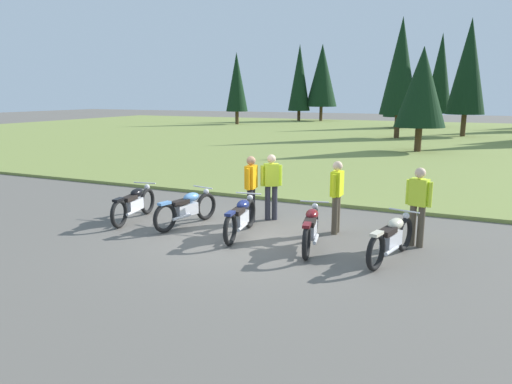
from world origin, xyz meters
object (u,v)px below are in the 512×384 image
(motorcycle_black, at_px, (134,204))
(rider_in_hivis_vest, at_px, (271,183))
(rider_checking_bike, at_px, (251,185))
(motorcycle_sky_blue, at_px, (187,208))
(rider_near_row_end, at_px, (418,202))
(motorcycle_cream, at_px, (392,238))
(motorcycle_maroon, at_px, (311,228))
(rider_with_back_turned, at_px, (337,193))
(motorcycle_navy, at_px, (241,217))

(motorcycle_black, height_order, rider_in_hivis_vest, rider_in_hivis_vest)
(rider_checking_bike, bearing_deg, motorcycle_black, -160.57)
(motorcycle_sky_blue, bearing_deg, rider_near_row_end, 6.78)
(motorcycle_cream, xyz_separation_m, rider_in_hivis_vest, (-3.24, 1.80, 0.51))
(motorcycle_black, xyz_separation_m, motorcycle_cream, (6.36, -0.32, 0.00))
(motorcycle_maroon, distance_m, rider_in_hivis_vest, 2.44)
(motorcycle_cream, distance_m, rider_with_back_turned, 2.02)
(rider_near_row_end, height_order, rider_in_hivis_vest, same)
(motorcycle_sky_blue, xyz_separation_m, motorcycle_navy, (1.55, -0.21, 0.00))
(motorcycle_black, bearing_deg, motorcycle_sky_blue, 4.84)
(motorcycle_maroon, height_order, rider_near_row_end, rider_near_row_end)
(motorcycle_maroon, height_order, rider_with_back_turned, rider_with_back_turned)
(motorcycle_sky_blue, relative_size, rider_checking_bike, 1.24)
(rider_near_row_end, bearing_deg, rider_checking_bike, 176.53)
(motorcycle_cream, height_order, rider_with_back_turned, rider_with_back_turned)
(motorcycle_black, xyz_separation_m, rider_with_back_turned, (4.92, 1.00, 0.51))
(rider_checking_bike, bearing_deg, motorcycle_sky_blue, -146.84)
(rider_near_row_end, bearing_deg, motorcycle_cream, -108.04)
(motorcycle_black, distance_m, motorcycle_maroon, 4.74)
(motorcycle_black, height_order, motorcycle_maroon, same)
(motorcycle_navy, bearing_deg, rider_in_hivis_vest, 86.73)
(motorcycle_cream, relative_size, rider_with_back_turned, 1.24)
(rider_checking_bike, bearing_deg, motorcycle_maroon, -33.01)
(motorcycle_sky_blue, distance_m, rider_in_hivis_vest, 2.19)
(motorcycle_maroon, distance_m, rider_with_back_turned, 1.39)
(motorcycle_maroon, xyz_separation_m, rider_in_hivis_vest, (-1.62, 1.76, 0.51))
(rider_in_hivis_vest, distance_m, rider_with_back_turned, 1.86)
(motorcycle_sky_blue, bearing_deg, motorcycle_black, -175.16)
(motorcycle_maroon, relative_size, motorcycle_cream, 1.01)
(motorcycle_sky_blue, height_order, rider_near_row_end, rider_near_row_end)
(motorcycle_sky_blue, xyz_separation_m, rider_in_hivis_vest, (1.64, 1.35, 0.51))
(motorcycle_black, relative_size, motorcycle_sky_blue, 1.01)
(rider_near_row_end, xyz_separation_m, rider_checking_bike, (-3.91, 0.24, 0.00))
(motorcycle_sky_blue, relative_size, rider_near_row_end, 1.24)
(motorcycle_cream, bearing_deg, motorcycle_maroon, 178.66)
(rider_checking_bike, distance_m, rider_in_hivis_vest, 0.59)
(rider_near_row_end, height_order, rider_checking_bike, same)
(rider_near_row_end, bearing_deg, rider_in_hivis_vest, 168.46)
(motorcycle_sky_blue, relative_size, motorcycle_navy, 0.99)
(motorcycle_maroon, height_order, motorcycle_cream, same)
(motorcycle_navy, relative_size, rider_checking_bike, 1.25)
(rider_in_hivis_vest, xyz_separation_m, rider_with_back_turned, (1.80, -0.48, 0.00))
(motorcycle_black, height_order, rider_near_row_end, rider_near_row_end)
(motorcycle_sky_blue, relative_size, rider_in_hivis_vest, 1.24)
(motorcycle_sky_blue, xyz_separation_m, rider_near_row_end, (5.23, 0.62, 0.51))
(motorcycle_cream, xyz_separation_m, rider_with_back_turned, (-1.44, 1.32, 0.51))
(rider_in_hivis_vest, relative_size, rider_with_back_turned, 1.00)
(motorcycle_navy, xyz_separation_m, rider_checking_bike, (-0.24, 1.07, 0.51))
(rider_near_row_end, xyz_separation_m, rider_with_back_turned, (-1.78, 0.25, 0.00))
(motorcycle_maroon, height_order, rider_in_hivis_vest, rider_in_hivis_vest)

